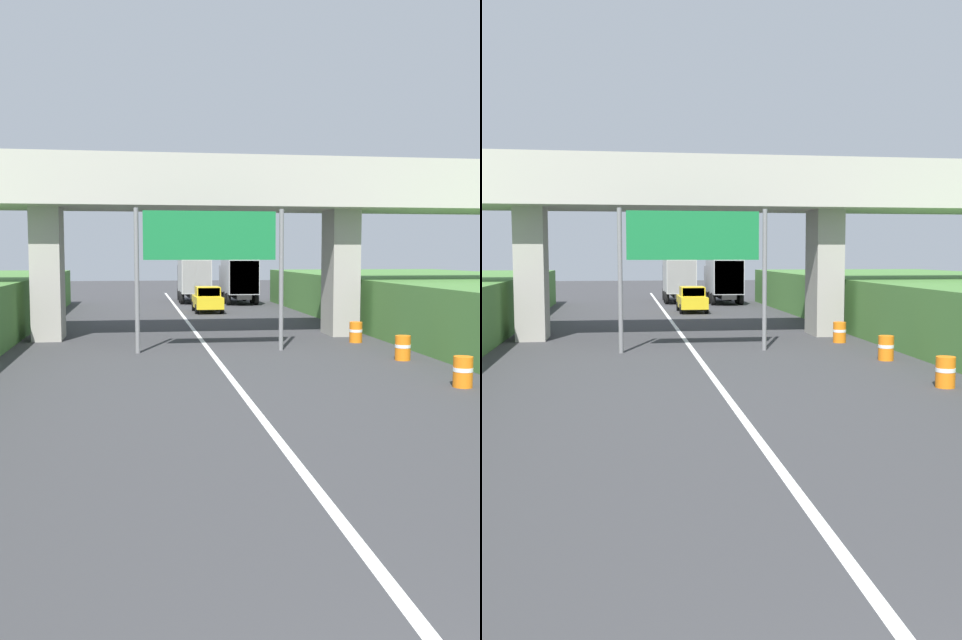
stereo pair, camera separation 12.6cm
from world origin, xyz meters
The scene contains 9 objects.
lane_centre_stripe centered at (0.00, 23.12, 0.00)m, with size 0.20×86.25×0.01m, color white.
overpass_bridge centered at (0.00, 28.90, 6.17)m, with size 40.00×4.80×8.13m.
overhead_highway_sign centered at (0.00, 23.82, 4.18)m, with size 5.88×0.18×5.63m.
truck_silver centered at (5.09, 51.07, 1.93)m, with size 2.44×7.30×3.44m.
truck_black centered at (1.70, 52.76, 1.93)m, with size 2.44×7.30×3.44m.
car_yellow centered at (1.81, 42.66, 0.86)m, with size 1.86×4.10×1.72m.
construction_barrel_2 centered at (6.45, 15.36, 0.46)m, with size 0.57×0.57×0.90m.
construction_barrel_3 centered at (6.69, 20.57, 0.46)m, with size 0.57×0.57×0.90m.
construction_barrel_4 centered at (6.61, 25.77, 0.46)m, with size 0.57×0.57×0.90m.
Camera 1 is at (-2.88, -3.33, 3.83)m, focal length 39.00 mm.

